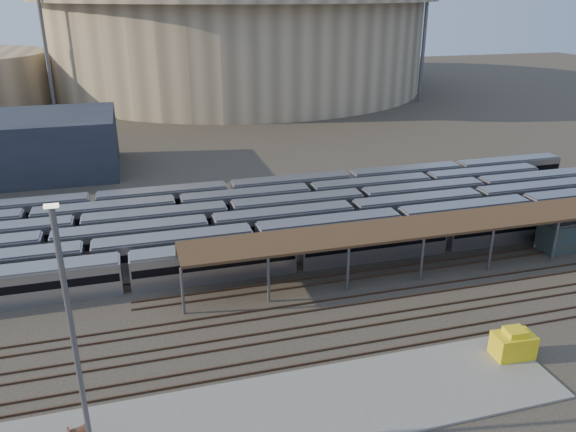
% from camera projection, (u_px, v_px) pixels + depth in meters
% --- Properties ---
extents(ground, '(420.00, 420.00, 0.00)m').
position_uv_depth(ground, '(266.00, 309.00, 56.04)').
color(ground, '#383026').
rests_on(ground, ground).
extents(apron, '(50.00, 9.00, 0.20)m').
position_uv_depth(apron, '(249.00, 420.00, 41.33)').
color(apron, gray).
rests_on(apron, ground).
extents(subway_trains, '(123.72, 23.90, 3.60)m').
position_uv_depth(subway_trains, '(231.00, 224.00, 71.88)').
color(subway_trains, '#B3B2B7').
rests_on(subway_trains, ground).
extents(inspection_shed, '(60.30, 6.00, 5.30)m').
position_uv_depth(inspection_shed, '(446.00, 225.00, 63.31)').
color(inspection_shed, slate).
rests_on(inspection_shed, ground).
extents(empty_tracks, '(170.00, 9.62, 0.18)m').
position_uv_depth(empty_tracks, '(279.00, 335.00, 51.53)').
color(empty_tracks, '#4C3323').
rests_on(empty_tracks, ground).
extents(stadium, '(124.00, 124.00, 32.50)m').
position_uv_depth(stadium, '(238.00, 35.00, 181.38)').
color(stadium, tan).
rests_on(stadium, ground).
extents(floodlight_0, '(4.00, 1.00, 38.40)m').
position_uv_depth(floodlight_0, '(43.00, 30.00, 139.15)').
color(floodlight_0, slate).
rests_on(floodlight_0, ground).
extents(floodlight_2, '(4.00, 1.00, 38.40)m').
position_uv_depth(floodlight_2, '(425.00, 26.00, 155.42)').
color(floodlight_2, slate).
rests_on(floodlight_2, ground).
extents(floodlight_3, '(4.00, 1.00, 38.40)m').
position_uv_depth(floodlight_3, '(124.00, 20.00, 188.88)').
color(floodlight_3, slate).
rests_on(floodlight_3, ground).
extents(yard_light_pole, '(0.80, 0.36, 18.19)m').
position_uv_depth(yard_light_pole, '(74.00, 341.00, 34.62)').
color(yard_light_pole, slate).
rests_on(yard_light_pole, apron).
extents(yellow_equipment, '(3.51, 2.31, 2.12)m').
position_uv_depth(yellow_equipment, '(513.00, 345.00, 48.09)').
color(yellow_equipment, yellow).
rests_on(yellow_equipment, apron).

